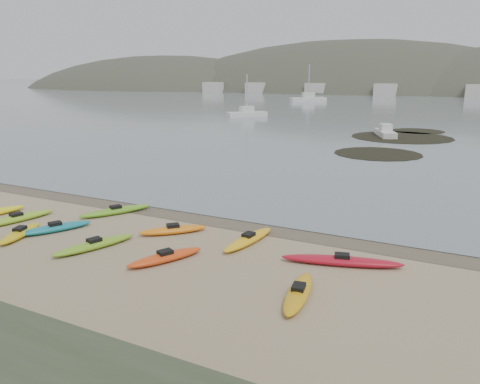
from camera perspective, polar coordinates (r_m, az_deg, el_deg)
The scene contains 7 objects.
ground at distance 23.32m, azimuth 0.00°, elevation -3.58°, with size 600.00×600.00×0.00m, color tan.
wet_sand at distance 23.06m, azimuth -0.34°, elevation -3.77°, with size 60.00×60.00×0.00m, color brown.
water at distance 320.02m, azimuth 25.80°, elevation 11.53°, with size 1200.00×1200.00×0.00m, color slate.
kayaks at distance 20.77m, azimuth -9.88°, elevation -5.57°, with size 25.66×9.08×0.34m.
kelp_mats at distance 55.29m, azimuth 18.89°, elevation 6.06°, with size 11.37×27.34×0.04m.
moored_boats at distance 103.50m, azimuth 21.70°, elevation 9.57°, with size 89.03×85.48×1.30m.
far_town at distance 164.91m, azimuth 26.13°, elevation 10.99°, with size 199.00×5.00×4.00m.
Camera 1 is at (10.10, -19.78, 7.11)m, focal length 35.00 mm.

